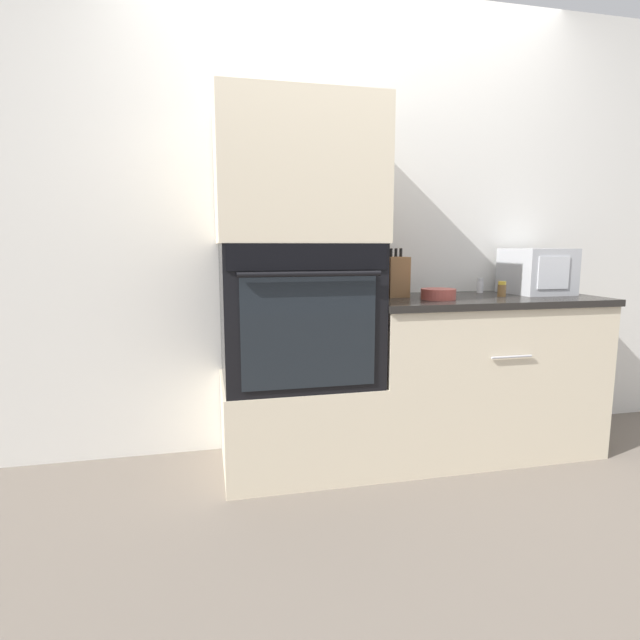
{
  "coord_description": "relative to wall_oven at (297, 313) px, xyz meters",
  "views": [
    {
      "loc": [
        -0.82,
        -2.14,
        1.14
      ],
      "look_at": [
        -0.29,
        0.21,
        0.78
      ],
      "focal_mm": 28.0,
      "sensor_mm": 36.0,
      "label": 1
    }
  ],
  "objects": [
    {
      "name": "microwave",
      "position": [
        1.41,
        0.08,
        0.19
      ],
      "size": [
        0.31,
        0.34,
        0.26
      ],
      "color": "#B2B5BA",
      "rests_on": "counter_unit"
    },
    {
      "name": "oven_cabinet_upper",
      "position": [
        0.0,
        0.0,
        0.67
      ],
      "size": [
        0.77,
        0.6,
        0.66
      ],
      "color": "beige",
      "rests_on": "wall_oven"
    },
    {
      "name": "condiment_jar_mid",
      "position": [
        1.13,
        0.21,
        0.1
      ],
      "size": [
        0.04,
        0.04,
        0.09
      ],
      "color": "silver",
      "rests_on": "counter_unit"
    },
    {
      "name": "wall_back",
      "position": [
        0.38,
        0.33,
        0.44
      ],
      "size": [
        8.0,
        0.05,
        2.5
      ],
      "color": "silver",
      "rests_on": "ground_plane"
    },
    {
      "name": "oven_cabinet_base",
      "position": [
        0.0,
        0.0,
        -0.57
      ],
      "size": [
        0.77,
        0.6,
        0.46
      ],
      "color": "beige",
      "rests_on": "ground_plane"
    },
    {
      "name": "bowl",
      "position": [
        0.72,
        -0.08,
        0.09
      ],
      "size": [
        0.18,
        0.18,
        0.06
      ],
      "color": "#B24C42",
      "rests_on": "counter_unit"
    },
    {
      "name": "ground_plane",
      "position": [
        0.38,
        -0.3,
        -0.81
      ],
      "size": [
        12.0,
        12.0,
        0.0
      ],
      "primitive_type": "plane",
      "color": "#6B6056"
    },
    {
      "name": "wall_oven",
      "position": [
        0.0,
        0.0,
        0.0
      ],
      "size": [
        0.74,
        0.64,
        0.69
      ],
      "color": "black",
      "rests_on": "oven_cabinet_base"
    },
    {
      "name": "condiment_jar_near",
      "position": [
        1.12,
        -0.02,
        0.1
      ],
      "size": [
        0.05,
        0.05,
        0.08
      ],
      "color": "brown",
      "rests_on": "counter_unit"
    },
    {
      "name": "counter_unit",
      "position": [
        1.01,
        0.0,
        -0.37
      ],
      "size": [
        1.28,
        0.63,
        0.86
      ],
      "color": "beige",
      "rests_on": "ground_plane"
    },
    {
      "name": "knife_block",
      "position": [
        0.56,
        0.11,
        0.17
      ],
      "size": [
        0.11,
        0.15,
        0.26
      ],
      "color": "olive",
      "rests_on": "counter_unit"
    }
  ]
}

